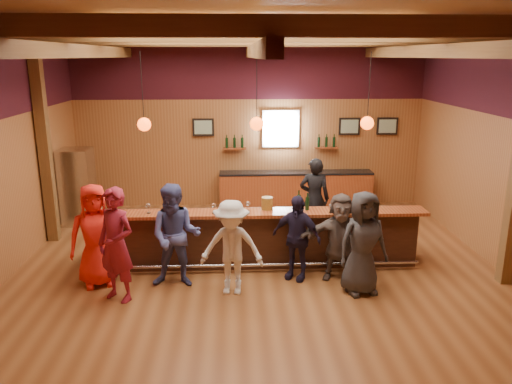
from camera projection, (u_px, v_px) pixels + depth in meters
room at (257, 94)px, 8.84m from camera, size 9.04×9.00×4.52m
bar_counter at (257, 235)px, 9.64m from camera, size 6.30×1.07×1.11m
back_bar_cabinet at (296, 189)px, 13.15m from camera, size 4.00×0.52×0.95m
window at (281, 129)px, 12.93m from camera, size 0.95×0.09×0.95m
framed_pictures at (314, 127)px, 12.95m from camera, size 5.35×0.05×0.45m
wine_shelves at (281, 145)px, 12.98m from camera, size 3.00×0.18×0.30m
pendant_lights at (257, 123)px, 8.92m from camera, size 4.24×0.24×1.37m
stainless_fridge at (78, 187)px, 11.73m from camera, size 0.70×0.70×1.80m
customer_orange at (96, 235)px, 8.54m from camera, size 1.02×0.82×1.81m
customer_redvest at (116, 245)px, 7.99m from camera, size 0.82×0.74×1.89m
customer_denim at (176, 236)px, 8.50m from camera, size 0.93×0.76×1.82m
customer_white at (232, 248)px, 8.24m from camera, size 1.13×0.75×1.63m
customer_navy at (296, 238)px, 8.81m from camera, size 0.97×0.78×1.55m
customer_brown at (340, 237)px, 8.80m from camera, size 1.50×0.60×1.58m
customer_dark at (363, 243)px, 8.25m from camera, size 0.97×0.75×1.76m
bartender at (314, 199)px, 10.77m from camera, size 0.72×0.54×1.79m
ice_bucket at (267, 203)px, 9.27m from camera, size 0.21×0.21×0.23m
bottle_a at (299, 202)px, 9.28m from camera, size 0.08×0.08×0.36m
bottle_b at (307, 203)px, 9.23m from camera, size 0.07×0.07×0.33m
glass_a at (100, 208)px, 8.96m from camera, size 0.08×0.08×0.18m
glass_b at (148, 206)px, 9.03m from camera, size 0.09×0.09×0.19m
glass_c at (166, 206)px, 9.08m from camera, size 0.08×0.08×0.17m
glass_d at (214, 206)px, 9.02m from camera, size 0.09×0.09×0.20m
glass_e at (248, 204)px, 9.15m from camera, size 0.08×0.08×0.19m
glass_f at (300, 206)px, 9.10m from camera, size 0.07×0.07×0.16m
glass_g at (345, 203)px, 9.19m from camera, size 0.09×0.09×0.20m
glass_h at (376, 203)px, 9.25m from camera, size 0.08×0.08×0.17m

